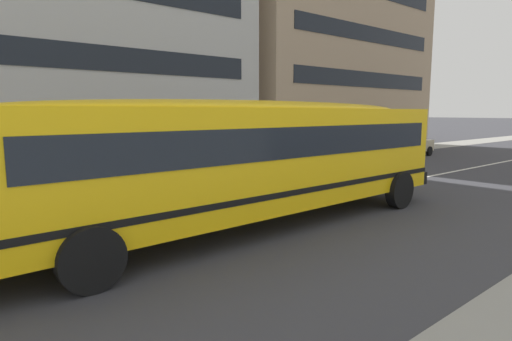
% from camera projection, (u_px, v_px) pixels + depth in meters
% --- Properties ---
extents(ground_plane, '(400.00, 400.00, 0.00)m').
position_uv_depth(ground_plane, '(189.00, 223.00, 10.73)').
color(ground_plane, '#38383D').
extents(sidewalk_far, '(120.00, 3.00, 0.01)m').
position_uv_depth(sidewalk_far, '(84.00, 182.00, 16.86)').
color(sidewalk_far, gray).
rests_on(sidewalk_far, ground_plane).
extents(lane_centreline, '(110.00, 0.16, 0.01)m').
position_uv_depth(lane_centreline, '(189.00, 223.00, 10.73)').
color(lane_centreline, silver).
rests_on(lane_centreline, ground_plane).
extents(school_bus, '(13.80, 3.27, 3.08)m').
position_uv_depth(school_bus, '(245.00, 153.00, 10.09)').
color(school_bus, yellow).
rests_on(school_bus, ground_plane).
extents(parked_car_beige_beside_sign, '(3.96, 1.99, 1.64)m').
position_uv_depth(parked_car_beige_beside_sign, '(407.00, 143.00, 26.71)').
color(parked_car_beige_beside_sign, '#C1B28E').
rests_on(parked_car_beige_beside_sign, ground_plane).
extents(apartment_block_far_centre, '(16.24, 13.79, 16.50)m').
position_uv_depth(apartment_block_far_centre, '(69.00, 14.00, 23.57)').
color(apartment_block_far_centre, '#B7B7B2').
rests_on(apartment_block_far_centre, ground_plane).
extents(apartment_block_far_right, '(18.12, 11.06, 16.50)m').
position_uv_depth(apartment_block_far_right, '(312.00, 44.00, 34.32)').
color(apartment_block_far_right, tan).
rests_on(apartment_block_far_right, ground_plane).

